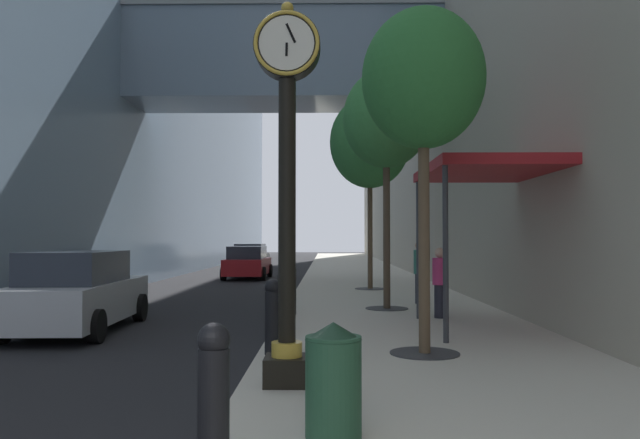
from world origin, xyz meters
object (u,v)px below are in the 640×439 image
(bollard_fourth, at_px, (284,299))
(street_tree_mid_far, at_px, (370,143))
(bollard_nearest, at_px, (214,398))
(street_tree_mid_near, at_px, (386,120))
(street_tree_near, at_px, (423,81))
(car_grey_far, at_px, (251,257))
(bollard_third, at_px, (272,315))
(bollard_fifth, at_px, (291,289))
(street_clock, at_px, (287,172))
(pedestrian_walking, at_px, (420,270))
(pedestrian_by_clock, at_px, (440,281))
(car_silver_near, at_px, (78,293))
(trash_bin, at_px, (333,378))
(car_red_mid, at_px, (248,263))

(bollard_fourth, height_order, street_tree_mid_far, street_tree_mid_far)
(bollard_nearest, height_order, street_tree_mid_near, street_tree_mid_near)
(street_tree_near, height_order, car_grey_far, street_tree_near)
(bollard_third, height_order, bollard_fifth, same)
(street_clock, height_order, bollard_nearest, street_clock)
(car_grey_far, bearing_deg, bollard_fifth, -80.58)
(pedestrian_walking, bearing_deg, street_tree_mid_far, 102.02)
(bollard_fifth, bearing_deg, pedestrian_by_clock, -8.97)
(pedestrian_by_clock, distance_m, car_grey_far, 25.48)
(bollard_fifth, xyz_separation_m, car_grey_far, (-3.95, 23.84, 0.02))
(pedestrian_walking, xyz_separation_m, car_silver_near, (-7.82, -4.24, -0.25))
(pedestrian_by_clock, xyz_separation_m, car_silver_near, (-7.82, -1.21, -0.17))
(pedestrian_by_clock, relative_size, car_silver_near, 0.35)
(street_tree_near, relative_size, car_grey_far, 1.35)
(street_tree_mid_far, bearing_deg, street_clock, -98.10)
(street_tree_mid_near, relative_size, pedestrian_walking, 3.57)
(bollard_nearest, distance_m, trash_bin, 1.38)
(street_clock, relative_size, street_tree_near, 0.88)
(bollard_third, bearing_deg, bollard_fifth, 90.00)
(street_clock, relative_size, pedestrian_by_clock, 3.01)
(bollard_fifth, xyz_separation_m, trash_bin, (0.92, -8.95, -0.08))
(bollard_fourth, distance_m, pedestrian_by_clock, 3.96)
(street_clock, distance_m, pedestrian_by_clock, 7.35)
(bollard_fourth, height_order, pedestrian_by_clock, pedestrian_by_clock)
(street_tree_mid_near, bearing_deg, street_tree_mid_far, 90.00)
(bollard_nearest, xyz_separation_m, car_red_mid, (-2.98, 24.86, 0.01))
(bollard_fourth, relative_size, street_tree_mid_near, 0.19)
(bollard_fifth, xyz_separation_m, car_silver_near, (-4.38, -1.75, 0.06))
(pedestrian_by_clock, bearing_deg, bollard_fifth, 171.03)
(street_tree_mid_near, relative_size, trash_bin, 5.93)
(pedestrian_walking, bearing_deg, car_red_mid, 117.35)
(street_clock, distance_m, street_tree_near, 3.35)
(bollard_fourth, relative_size, pedestrian_walking, 0.68)
(pedestrian_walking, xyz_separation_m, pedestrian_by_clock, (0.00, -3.04, -0.09))
(bollard_nearest, relative_size, car_grey_far, 0.29)
(pedestrian_by_clock, bearing_deg, bollard_fourth, -150.39)
(street_tree_mid_near, distance_m, car_grey_far, 23.86)
(bollard_fourth, xyz_separation_m, bollard_fifth, (0.00, 2.49, 0.00))
(bollard_fifth, distance_m, pedestrian_by_clock, 3.48)
(bollard_fifth, height_order, car_grey_far, car_grey_far)
(street_tree_mid_near, relative_size, street_tree_mid_far, 0.90)
(pedestrian_by_clock, bearing_deg, car_red_mid, 112.56)
(street_tree_mid_far, distance_m, car_silver_near, 12.25)
(street_tree_mid_near, distance_m, pedestrian_by_clock, 4.55)
(bollard_fourth, relative_size, trash_bin, 1.13)
(trash_bin, xyz_separation_m, car_grey_far, (-4.87, 32.79, 0.10))
(bollard_nearest, bearing_deg, trash_bin, 48.18)
(pedestrian_walking, relative_size, car_red_mid, 0.42)
(street_clock, relative_size, bollard_fifth, 4.07)
(street_tree_mid_near, relative_size, pedestrian_by_clock, 3.89)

